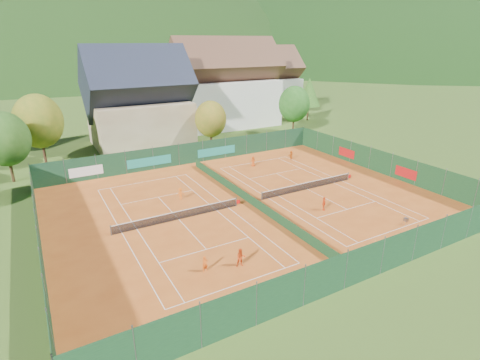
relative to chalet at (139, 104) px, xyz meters
name	(u,v)px	position (x,y,z in m)	size (l,w,h in m)	color
ground	(249,203)	(3.00, -30.00, -6.64)	(600.00, 600.00, 0.00)	#35541A
clay_pad	(249,203)	(3.00, -30.00, -6.62)	(40.00, 32.00, 0.01)	#B9521B
court_markings_left	(179,219)	(-5.00, -30.00, -6.61)	(11.03, 23.83, 0.00)	white
court_markings_right	(308,189)	(11.00, -30.00, -6.61)	(11.03, 23.83, 0.00)	white
tennis_net_left	(180,215)	(-4.85, -30.00, -6.12)	(13.30, 0.10, 1.02)	#59595B
tennis_net_right	(309,185)	(11.15, -30.00, -6.12)	(13.30, 0.10, 1.02)	#59595B
court_divider	(249,199)	(3.00, -30.00, -6.12)	(0.03, 28.80, 1.00)	#14381C
fence_north	(188,154)	(2.54, -14.01, -5.16)	(40.00, 0.10, 3.00)	#143720
fence_south	(365,263)	(3.00, -46.00, -5.12)	(40.00, 0.04, 3.00)	#153C20
fence_west	(39,236)	(-17.00, -30.00, -5.12)	(0.04, 32.00, 3.00)	#14371C
fence_east	(380,162)	(23.00, -29.95, -5.14)	(0.09, 32.00, 3.00)	#153B1C
chalet	(139,104)	(0.00, 0.00, 0.00)	(16.20, 12.00, 16.00)	#C7B38C
hotel_block_a	(226,89)	(19.00, 6.00, 0.76)	(21.60, 11.00, 17.25)	silver
hotel_block_b	(263,85)	(33.00, 14.00, -0.01)	(17.28, 10.00, 15.50)	silver
tree_west_front	(4,139)	(-19.00, -10.00, -1.23)	(5.72, 5.72, 8.69)	#442E18
tree_west_mid	(38,121)	(-15.00, -4.00, -0.56)	(6.44, 6.44, 9.78)	#472919
tree_center	(211,119)	(9.00, -8.00, -1.91)	(5.01, 5.01, 7.60)	#452818
tree_east_front	(294,104)	(27.00, -6.00, -1.23)	(5.72, 5.72, 8.69)	#483019
tree_east_mid	(309,92)	(37.00, 2.00, -0.56)	(5.04, 5.04, 9.00)	#483219
tree_east_back	(257,87)	(29.00, 10.00, 0.12)	(7.15, 7.15, 10.86)	#432E18
mountain_backdrop	(110,127)	(31.54, 203.48, -46.26)	(820.00, 530.00, 242.00)	black
ball_hopper	(406,220)	(13.28, -41.64, -6.07)	(0.34, 0.34, 0.80)	slate
loose_ball_0	(217,245)	(-3.97, -36.21, -6.59)	(0.07, 0.07, 0.07)	#CCD833
loose_ball_1	(375,240)	(8.46, -42.36, -6.59)	(0.07, 0.07, 0.07)	#CCD833
loose_ball_2	(254,178)	(7.60, -23.55, -6.59)	(0.07, 0.07, 0.07)	#CCD833
loose_ball_3	(176,183)	(-1.70, -20.47, -6.59)	(0.07, 0.07, 0.07)	#CCD833
loose_ball_4	(342,202)	(11.88, -34.78, -6.59)	(0.07, 0.07, 0.07)	#CCD833
player_left_near	(205,264)	(-6.42, -39.27, -5.96)	(0.48, 0.32, 1.33)	#DD5813
player_left_mid	(241,258)	(-3.72, -39.97, -5.86)	(0.75, 0.58, 1.53)	#DD4613
player_left_far	(180,194)	(-3.05, -25.47, -5.94)	(0.89, 0.51, 1.37)	orange
player_right_near	(324,204)	(8.72, -35.31, -5.88)	(0.87, 0.36, 1.48)	#F24D15
player_right_far_a	(253,161)	(9.93, -19.44, -5.93)	(0.68, 0.44, 1.40)	#CC4C12
player_right_far_b	(291,155)	(16.37, -19.58, -5.95)	(1.25, 0.40, 1.34)	orange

